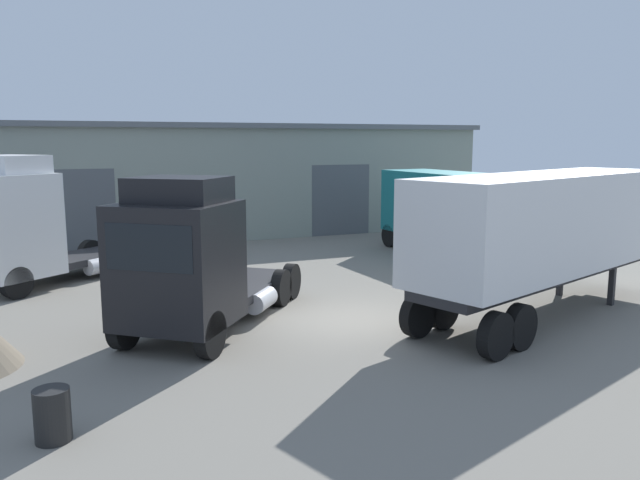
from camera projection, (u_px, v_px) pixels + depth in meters
The scene contains 7 objects.
ground_plane at pixel (343, 319), 17.04m from camera, with size 60.00×60.00×0.00m, color slate.
warehouse_building at pixel (205, 179), 32.23m from camera, with size 29.15×6.81×5.64m.
tractor_unit_white at pixel (23, 226), 20.34m from camera, with size 6.80×6.07×4.36m.
container_trailer_grey at pixel (544, 227), 16.90m from camera, with size 9.92×5.56×3.94m.
tractor_unit_black at pixel (190, 264), 15.11m from camera, with size 6.15×6.79×3.99m.
box_truck_green at pixel (450, 209), 26.11m from camera, with size 2.86×7.56×3.50m.
oil_drum at pixel (52, 415), 10.06m from camera, with size 0.58×0.58×0.88m.
Camera 1 is at (-6.93, -14.97, 4.83)m, focal length 35.00 mm.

